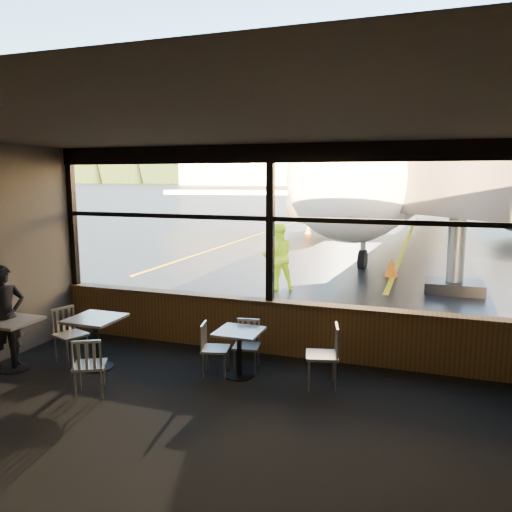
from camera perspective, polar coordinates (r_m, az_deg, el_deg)
The scene contains 28 objects.
ground_plane at distance 127.85m, azimuth 18.30°, elevation 7.18°, with size 520.00×520.00×0.00m, color black.
carpet_floor at distance 6.15m, azimuth -7.49°, elevation -19.87°, with size 8.00×6.00×0.01m, color black.
ceiling at distance 5.42m, azimuth -8.27°, elevation 14.50°, with size 8.00×6.00×0.04m, color #38332D.
window_sill at distance 8.55m, azimuth 1.59°, elevation -8.17°, with size 8.00×0.28×0.90m, color brown.
window_header at distance 8.18m, azimuth 1.68°, elevation 11.63°, with size 8.00×0.18×0.30m, color black.
mullion_left at distance 10.13m, azimuth -20.23°, elevation 4.06°, with size 0.12×0.12×2.60m, color black.
mullion_centre at distance 8.21m, azimuth 1.65°, elevation 3.59°, with size 0.12×0.12×2.60m, color black.
window_transom at distance 8.20m, azimuth 1.65°, elevation 4.28°, with size 8.00×0.10×0.08m, color black.
airliner at distance 28.43m, azimuth 17.30°, elevation 13.52°, with size 29.57×35.49×10.84m, color white, non-canonical shape.
jet_bridge at distance 13.35m, azimuth 24.19°, elevation 5.42°, with size 8.72×10.66×4.65m, color #272729, non-canonical shape.
cafe_table_near at distance 7.61m, azimuth -1.92°, elevation -11.09°, with size 0.66×0.66×0.72m, color gray, non-canonical shape.
cafe_table_mid at distance 8.28m, azimuth -17.78°, elevation -9.45°, with size 0.75×0.75×0.83m, color #A19D94, non-canonical shape.
cafe_table_left at distance 8.72m, azimuth -26.03°, elevation -9.11°, with size 0.73×0.73×0.80m, color gray, non-canonical shape.
chair_near_e at distance 7.26m, azimuth 7.54°, elevation -11.27°, with size 0.51×0.51×0.93m, color #AAA69A, non-canonical shape.
chair_near_w at distance 7.64m, azimuth -4.64°, elevation -10.61°, with size 0.45×0.45×0.83m, color #B3AFA1, non-canonical shape.
chair_near_n at distance 7.76m, azimuth -1.09°, elevation -10.34°, with size 0.44×0.44×0.81m, color #AFAB9E, non-canonical shape.
chair_mid_s at distance 7.30m, azimuth -18.47°, elevation -11.83°, with size 0.47×0.47×0.87m, color #BCB7AA, non-canonical shape.
chair_mid_w at distance 8.65m, azimuth -20.40°, elevation -8.52°, with size 0.49×0.49×0.91m, color beige, non-canonical shape.
passenger at distance 8.74m, azimuth -26.75°, elevation -6.24°, with size 0.60×0.39×1.64m, color black.
ground_crew at distance 13.30m, azimuth 2.52°, elevation -0.07°, with size 0.86×0.67×1.76m, color #BFF219.
cone_nose at distance 15.64m, azimuth 15.22°, elevation -1.25°, with size 0.40×0.40×0.56m, color orange.
cone_wing at distance 26.77m, azimuth 6.00°, elevation 3.08°, with size 0.35×0.35×0.49m, color #FF4D08.
hangar_left at distance 201.31m, azimuth -1.86°, elevation 9.68°, with size 45.00×18.00×11.00m, color silver, non-canonical shape.
hangar_mid at distance 192.82m, azimuth 18.78°, elevation 9.10°, with size 38.00×15.00×10.00m, color silver, non-canonical shape.
fuel_tank_a at distance 192.55m, azimuth 9.68°, elevation 8.85°, with size 8.00×8.00×6.00m, color silver.
fuel_tank_b at distance 191.12m, azimuth 12.67°, elevation 8.76°, with size 8.00×8.00×6.00m, color silver.
fuel_tank_c at distance 190.20m, azimuth 15.69°, elevation 8.64°, with size 8.00×8.00×6.00m, color silver.
treeline at distance 217.83m, azimuth 18.87°, elevation 9.29°, with size 360.00×3.00×12.00m, color black.
Camera 1 is at (2.47, -7.79, 2.97)m, focal length 35.00 mm.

